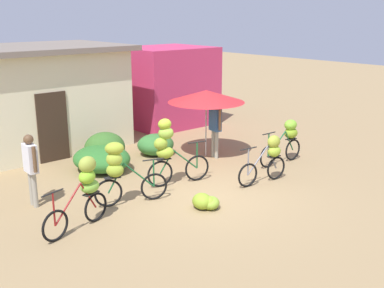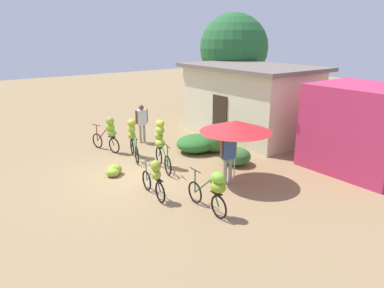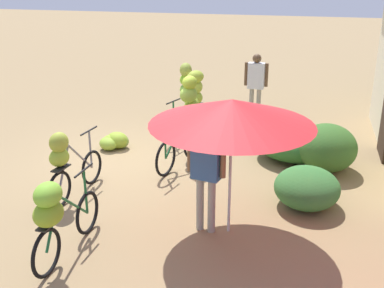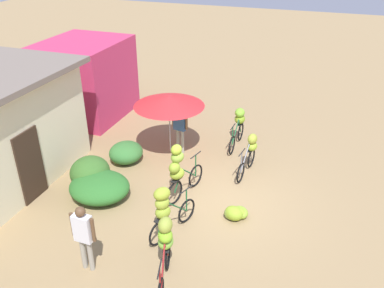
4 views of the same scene
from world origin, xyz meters
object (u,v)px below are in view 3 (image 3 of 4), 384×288
Objects in this scene: bicycle_by_shop at (67,161)px; bicycle_leftmost at (186,87)px; banana_pile_on_ground at (115,141)px; person_bystander at (256,80)px; bicycle_near_pile at (193,98)px; bicycle_rightmost at (55,213)px; market_umbrella at (232,112)px; bicycle_center_loaded at (187,115)px; person_vendor at (206,164)px.

bicycle_leftmost is at bearing 171.05° from bicycle_by_shop.
person_bystander is at bearing 136.62° from banana_pile_on_ground.
bicycle_near_pile reaches higher than banana_pile_on_ground.
banana_pile_on_ground is at bearing -166.88° from bicycle_rightmost.
bicycle_by_shop is at bearing -156.07° from bicycle_rightmost.
market_umbrella is 1.38× the size of bicycle_near_pile.
person_bystander reaches higher than bicycle_rightmost.
bicycle_near_pile is 3.82m from bicycle_by_shop.
bicycle_near_pile is 1.60m from bicycle_center_loaded.
market_umbrella is at bearing 47.00° from banana_pile_on_ground.
person_vendor is 1.04× the size of person_bystander.
bicycle_near_pile reaches higher than bicycle_by_shop.
person_vendor is (5.15, 1.65, 0.22)m from bicycle_leftmost.
market_umbrella is at bearing 99.97° from person_vendor.
person_bystander is (-5.11, 2.41, 0.32)m from bicycle_by_shop.
banana_pile_on_ground is (2.37, -0.93, -0.67)m from bicycle_leftmost.
person_vendor reaches higher than bicycle_by_shop.
market_umbrella reaches higher than person_bystander.
bicycle_center_loaded is at bearing 15.15° from bicycle_leftmost.
bicycle_center_loaded is at bearing 9.96° from bicycle_near_pile.
bicycle_near_pile is 2.23× the size of banana_pile_on_ground.
person_bystander is (-1.49, 1.22, 0.14)m from bicycle_near_pile.
bicycle_near_pile is 4.22m from person_vendor.
market_umbrella is 1.32× the size of bicycle_center_loaded.
bicycle_center_loaded is 1.09× the size of bicycle_by_shop.
bicycle_rightmost is (3.75, -0.71, -0.21)m from bicycle_center_loaded.
banana_pile_on_ground is (-4.06, -0.95, -0.59)m from bicycle_rightmost.
person_vendor is (2.47, 0.92, 0.10)m from bicycle_center_loaded.
person_vendor is at bearing 17.75° from bicycle_leftmost.
bicycle_leftmost is 1.04× the size of bicycle_by_shop.
bicycle_leftmost is 1.19m from bicycle_near_pile.
market_umbrella is 1.44× the size of bicycle_by_shop.
person_bystander is (-5.47, -0.31, -0.80)m from market_umbrella.
person_bystander is (-2.76, 2.60, 0.85)m from banana_pile_on_ground.
bicycle_center_loaded reaches higher than person_bystander.
bicycle_by_shop is 2.14× the size of banana_pile_on_ground.
banana_pile_on_ground is at bearing -100.49° from bicycle_center_loaded.
market_umbrella reaches higher than bicycle_by_shop.
banana_pile_on_ground is at bearing -43.38° from person_bystander.
person_vendor is (4.04, 1.20, 0.18)m from bicycle_near_pile.
market_umbrella is 5.55m from bicycle_leftmost.
banana_pile_on_ground is 0.44× the size of person_bystander.
market_umbrella is 1.39× the size of bicycle_leftmost.
person_vendor reaches higher than bicycle_center_loaded.
market_umbrella is 4.37m from bicycle_near_pile.
bicycle_near_pile is at bearing 22.11° from bicycle_leftmost.
bicycle_leftmost is 2.78m from bicycle_center_loaded.
bicycle_center_loaded is at bearing 169.24° from bicycle_rightmost.
bicycle_leftmost is 2.23× the size of banana_pile_on_ground.
bicycle_near_pile is at bearing 132.51° from banana_pile_on_ground.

